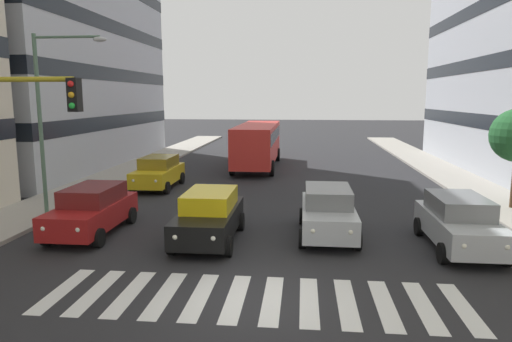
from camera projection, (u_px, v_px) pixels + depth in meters
The scene contains 9 objects.
ground_plane at pixel (254, 299), 11.28m from camera, with size 180.00×180.00×0.00m, color #262628.
crosswalk_markings at pixel (254, 298), 11.28m from camera, with size 10.35×2.80×0.01m.
car_0 at pixel (459, 222), 14.88m from camera, with size 2.02×4.44×1.72m.
car_1 at pixel (328, 211), 16.30m from camera, with size 2.02×4.44×1.72m.
car_2 at pixel (209, 216), 15.69m from camera, with size 2.02×4.44×1.72m.
car_3 at pixel (92, 210), 16.56m from camera, with size 2.02×4.44×1.72m.
car_row2_0 at pixel (158, 172), 24.86m from camera, with size 2.02×4.44×1.72m.
bus_behind_traffic at pixel (258, 141), 32.19m from camera, with size 2.78×10.50×3.00m.
street_lamp_right at pixel (51, 106), 18.26m from camera, with size 3.04×0.28×7.20m.
Camera 1 is at (-1.13, 10.57, 4.90)m, focal length 32.18 mm.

